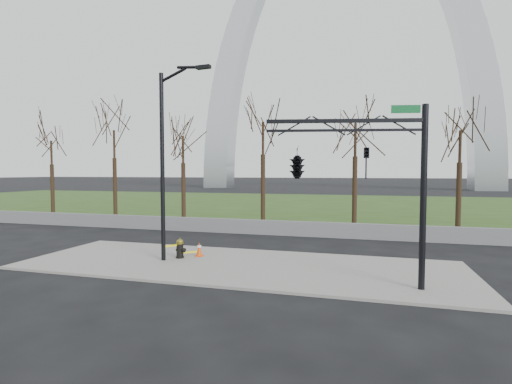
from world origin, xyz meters
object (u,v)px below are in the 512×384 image
(street_light, at_px, (167,152))
(traffic_signal_mast, at_px, (321,163))
(fire_hydrant, at_px, (180,249))
(traffic_cone, at_px, (199,249))

(street_light, height_order, traffic_signal_mast, street_light)
(fire_hydrant, height_order, traffic_signal_mast, traffic_signal_mast)
(traffic_signal_mast, bearing_deg, street_light, 151.66)
(fire_hydrant, xyz_separation_m, traffic_signal_mast, (6.36, -2.57, 3.64))
(fire_hydrant, distance_m, street_light, 4.24)
(traffic_cone, bearing_deg, street_light, -129.32)
(street_light, distance_m, traffic_signal_mast, 6.96)
(fire_hydrant, bearing_deg, street_light, -98.96)
(street_light, bearing_deg, fire_hydrant, 69.42)
(fire_hydrant, height_order, street_light, street_light)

